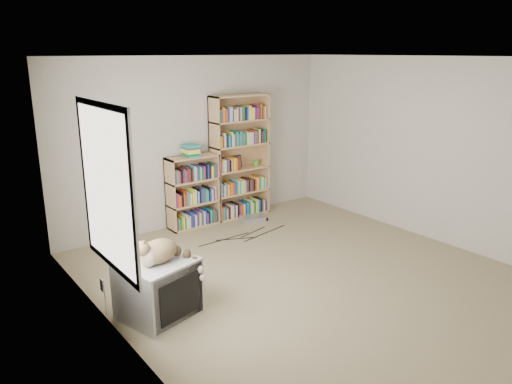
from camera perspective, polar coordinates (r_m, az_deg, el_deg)
floor at (r=5.99m, az=5.90°, el=-9.56°), size 4.50×5.00×0.01m
wall_back at (r=7.56m, az=-6.73°, el=5.73°), size 4.50×0.02×2.50m
wall_left at (r=4.42m, az=-15.78°, el=-2.05°), size 0.02×5.00×2.50m
wall_right at (r=7.26m, az=19.49°, el=4.52°), size 0.02×5.00×2.50m
ceiling at (r=5.42m, az=6.67°, el=15.08°), size 4.50×5.00×0.02m
window at (r=4.56m, az=-16.69°, el=0.40°), size 0.02×1.22×1.52m
crt_tv at (r=5.13m, az=-11.19°, el=-10.75°), size 0.81×0.77×0.59m
cat at (r=4.93m, az=-10.40°, el=-6.96°), size 0.68×0.44×0.50m
bookcase_tall at (r=7.86m, az=-1.90°, el=3.69°), size 0.96×0.30×1.92m
bookcase_short at (r=7.52m, az=-7.25°, el=-0.23°), size 0.79×0.30×1.08m
book_stack at (r=7.31m, az=-7.45°, el=4.71°), size 0.21×0.27×0.18m
green_mug at (r=8.03m, az=-0.03°, el=3.38°), size 0.08×0.08×0.09m
framed_print at (r=7.94m, az=-2.14°, el=3.56°), size 0.14×0.05×0.18m
dvd_player at (r=7.78m, az=-0.40°, el=-3.07°), size 0.41×0.34×0.08m
wall_outlet at (r=5.26m, az=-17.19°, el=-10.13°), size 0.01×0.08×0.13m
floor_cables at (r=6.96m, az=-0.79°, el=-5.73°), size 1.20×0.70×0.01m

